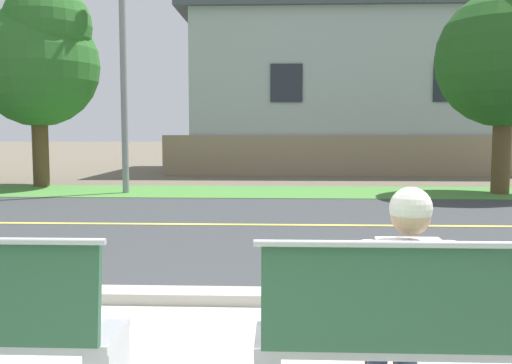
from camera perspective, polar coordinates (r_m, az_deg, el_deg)
ground_plane at (r=10.66m, az=-0.33°, el=-3.09°), size 140.00×140.00×0.00m
curb_edge at (r=5.13m, az=-3.36°, el=-11.63°), size 44.00×0.30×0.11m
street_asphalt at (r=9.18m, az=-0.78°, el=-4.42°), size 52.00×8.00×0.01m
road_centre_line at (r=9.18m, az=-0.78°, el=-4.39°), size 48.00×0.14×0.01m
far_verge_grass at (r=14.11m, az=0.33°, el=-1.01°), size 48.00×2.80×0.02m
bench_right at (r=3.16m, az=18.05°, el=-15.07°), size 1.91×0.48×1.01m
seated_person_white at (r=3.22m, az=14.97°, el=-10.56°), size 0.52×0.68×1.25m
streetlamp at (r=14.60m, az=-13.32°, el=16.23°), size 0.24×2.10×7.69m
shade_tree_left at (r=16.59m, az=-21.22°, el=11.89°), size 3.33×3.33×5.50m
shade_tree_centre at (r=14.98m, az=24.63°, el=12.32°), size 3.28×3.28×5.41m
garden_wall at (r=19.49m, az=9.62°, el=2.69°), size 13.00×0.36×1.40m
house_across_street at (r=22.78m, az=10.08°, el=9.42°), size 13.25×6.91×6.38m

